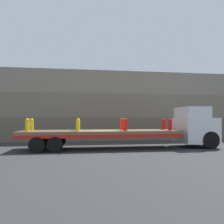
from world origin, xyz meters
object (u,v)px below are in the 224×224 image
at_px(fire_hydrant_yellow_far_0, 32,125).
at_px(fire_hydrant_red_far_2, 122,124).
at_px(fire_hydrant_yellow_near_1, 78,125).
at_px(fire_hydrant_yellow_far_1, 78,124).
at_px(fire_hydrant_red_near_3, 170,125).
at_px(fire_hydrant_red_far_3, 163,124).
at_px(truck_cab, 196,127).
at_px(fire_hydrant_yellow_near_0, 27,125).
at_px(flatbed_trailer, 93,134).
at_px(fire_hydrant_red_near_2, 125,125).

bearing_deg(fire_hydrant_yellow_far_0, fire_hydrant_red_far_2, 0.00).
xyz_separation_m(fire_hydrant_yellow_near_1, fire_hydrant_yellow_far_1, (0.00, 1.14, 0.00)).
distance_m(fire_hydrant_yellow_near_1, fire_hydrant_red_far_2, 3.20).
bearing_deg(fire_hydrant_yellow_near_1, fire_hydrant_red_near_3, 0.00).
height_order(fire_hydrant_yellow_far_0, fire_hydrant_yellow_far_1, same).
bearing_deg(fire_hydrant_red_far_3, truck_cab, -14.82).
bearing_deg(fire_hydrant_yellow_near_0, fire_hydrant_yellow_near_1, 0.00).
height_order(fire_hydrant_yellow_near_0, fire_hydrant_red_near_3, same).
bearing_deg(fire_hydrant_yellow_far_0, fire_hydrant_red_far_3, 0.00).
xyz_separation_m(fire_hydrant_yellow_near_0, fire_hydrant_red_far_2, (5.99, 1.14, 0.00)).
xyz_separation_m(flatbed_trailer, fire_hydrant_red_near_3, (5.03, -0.57, 0.59)).
xyz_separation_m(fire_hydrant_red_near_3, fire_hydrant_red_far_3, (0.00, 1.14, 0.00)).
distance_m(fire_hydrant_yellow_far_1, fire_hydrant_red_far_3, 5.99).
bearing_deg(fire_hydrant_yellow_near_0, fire_hydrant_red_near_3, 0.00).
height_order(fire_hydrant_yellow_far_1, fire_hydrant_red_far_2, same).
distance_m(fire_hydrant_yellow_far_0, fire_hydrant_red_near_2, 6.09).
bearing_deg(fire_hydrant_red_far_3, flatbed_trailer, -173.51).
height_order(truck_cab, fire_hydrant_red_far_2, truck_cab).
bearing_deg(fire_hydrant_yellow_far_1, fire_hydrant_yellow_near_1, -90.00).
relative_size(fire_hydrant_yellow_near_1, fire_hydrant_red_far_2, 1.00).
bearing_deg(fire_hydrant_red_far_2, fire_hydrant_yellow_near_0, -169.18).
bearing_deg(fire_hydrant_yellow_near_0, fire_hydrant_red_far_3, 7.26).
relative_size(fire_hydrant_yellow_far_1, fire_hydrant_red_far_2, 1.00).
bearing_deg(fire_hydrant_yellow_far_0, fire_hydrant_yellow_far_1, 0.00).
bearing_deg(fire_hydrant_red_far_3, fire_hydrant_yellow_near_1, -169.18).
bearing_deg(truck_cab, flatbed_trailer, 180.00).
xyz_separation_m(fire_hydrant_red_near_2, fire_hydrant_red_near_3, (2.99, 0.00, 0.00)).
bearing_deg(fire_hydrant_red_near_2, fire_hydrant_red_far_2, 90.00).
height_order(flatbed_trailer, fire_hydrant_red_near_2, fire_hydrant_red_near_2).
relative_size(fire_hydrant_yellow_far_0, fire_hydrant_red_near_3, 1.00).
distance_m(truck_cab, fire_hydrant_red_near_2, 5.19).
bearing_deg(fire_hydrant_red_far_2, flatbed_trailer, -164.30).
bearing_deg(flatbed_trailer, fire_hydrant_yellow_near_1, -149.20).
height_order(fire_hydrant_yellow_near_0, fire_hydrant_red_near_2, same).
bearing_deg(fire_hydrant_red_far_2, fire_hydrant_yellow_far_1, 180.00).
bearing_deg(fire_hydrant_red_near_3, fire_hydrant_red_near_2, 180.00).
height_order(fire_hydrant_yellow_far_1, fire_hydrant_red_far_3, same).
distance_m(truck_cab, fire_hydrant_yellow_far_0, 11.16).
bearing_deg(fire_hydrant_yellow_far_0, flatbed_trailer, -8.23).
bearing_deg(fire_hydrant_yellow_near_1, fire_hydrant_yellow_far_0, 159.09).
bearing_deg(fire_hydrant_yellow_near_1, fire_hydrant_yellow_near_0, 180.00).
relative_size(fire_hydrant_yellow_far_1, fire_hydrant_red_near_2, 1.00).
bearing_deg(flatbed_trailer, fire_hydrant_yellow_far_0, 171.77).
bearing_deg(flatbed_trailer, fire_hydrant_red_near_3, -6.49).
bearing_deg(truck_cab, fire_hydrant_yellow_near_1, -175.99).
relative_size(truck_cab, fire_hydrant_red_near_3, 3.51).
bearing_deg(fire_hydrant_yellow_far_0, fire_hydrant_red_near_3, -7.26).
bearing_deg(fire_hydrant_red_far_3, fire_hydrant_yellow_far_0, 180.00).
distance_m(fire_hydrant_yellow_far_1, fire_hydrant_red_far_2, 2.99).
bearing_deg(fire_hydrant_yellow_far_0, fire_hydrant_yellow_near_1, -20.91).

